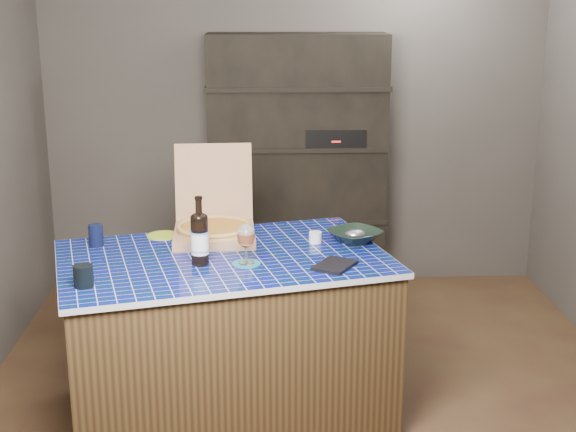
{
  "coord_description": "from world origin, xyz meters",
  "views": [
    {
      "loc": [
        -0.27,
        -3.88,
        2.04
      ],
      "look_at": [
        -0.12,
        0.0,
        0.97
      ],
      "focal_mm": 50.0,
      "sensor_mm": 36.0,
      "label": 1
    }
  ],
  "objects_px": {
    "pizza_box": "(214,226)",
    "dvd_case": "(335,265)",
    "mead_bottle": "(200,238)",
    "wine_glass": "(246,237)",
    "kitchen_island": "(225,337)",
    "bowl": "(355,236)"
  },
  "relations": [
    {
      "from": "wine_glass",
      "to": "dvd_case",
      "type": "relative_size",
      "value": 0.91
    },
    {
      "from": "pizza_box",
      "to": "kitchen_island",
      "type": "bearing_deg",
      "value": -82.0
    },
    {
      "from": "dvd_case",
      "to": "kitchen_island",
      "type": "bearing_deg",
      "value": -168.27
    },
    {
      "from": "pizza_box",
      "to": "mead_bottle",
      "type": "distance_m",
      "value": 0.42
    },
    {
      "from": "kitchen_island",
      "to": "mead_bottle",
      "type": "distance_m",
      "value": 0.57
    },
    {
      "from": "kitchen_island",
      "to": "bowl",
      "type": "height_order",
      "value": "bowl"
    },
    {
      "from": "pizza_box",
      "to": "wine_glass",
      "type": "relative_size",
      "value": 2.74
    },
    {
      "from": "pizza_box",
      "to": "bowl",
      "type": "distance_m",
      "value": 0.72
    },
    {
      "from": "kitchen_island",
      "to": "dvd_case",
      "type": "relative_size",
      "value": 8.42
    },
    {
      "from": "bowl",
      "to": "pizza_box",
      "type": "bearing_deg",
      "value": 172.35
    },
    {
      "from": "pizza_box",
      "to": "mead_bottle",
      "type": "bearing_deg",
      "value": -98.73
    },
    {
      "from": "pizza_box",
      "to": "wine_glass",
      "type": "distance_m",
      "value": 0.46
    },
    {
      "from": "mead_bottle",
      "to": "kitchen_island",
      "type": "bearing_deg",
      "value": 50.09
    },
    {
      "from": "kitchen_island",
      "to": "mead_bottle",
      "type": "relative_size",
      "value": 5.35
    },
    {
      "from": "kitchen_island",
      "to": "wine_glass",
      "type": "bearing_deg",
      "value": -63.61
    },
    {
      "from": "mead_bottle",
      "to": "wine_glass",
      "type": "xyz_separation_m",
      "value": [
        0.21,
        -0.01,
        0.01
      ]
    },
    {
      "from": "mead_bottle",
      "to": "wine_glass",
      "type": "relative_size",
      "value": 1.72
    },
    {
      "from": "pizza_box",
      "to": "bowl",
      "type": "xyz_separation_m",
      "value": [
        0.71,
        -0.1,
        -0.03
      ]
    },
    {
      "from": "mead_bottle",
      "to": "bowl",
      "type": "height_order",
      "value": "mead_bottle"
    },
    {
      "from": "kitchen_island",
      "to": "mead_bottle",
      "type": "height_order",
      "value": "mead_bottle"
    },
    {
      "from": "pizza_box",
      "to": "dvd_case",
      "type": "height_order",
      "value": "pizza_box"
    },
    {
      "from": "dvd_case",
      "to": "bowl",
      "type": "relative_size",
      "value": 0.82
    }
  ]
}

